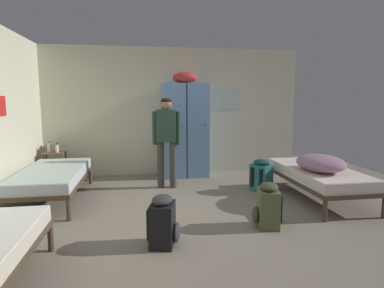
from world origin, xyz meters
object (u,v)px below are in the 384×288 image
Objects in this scene: backpack_teal at (262,176)px; locker_bank at (185,128)px; shelf_unit at (55,164)px; backpack_black at (163,222)px; bed_left_rear at (52,176)px; person_traveler at (167,134)px; bed_right at (317,175)px; backpack_olive at (267,206)px; bedding_heap at (321,163)px; water_bottle at (49,147)px; lotion_bottle at (57,148)px.

locker_bank is at bearing 130.54° from backpack_teal.
shelf_unit reaches higher than backpack_black.
person_traveler reaches higher than bed_left_rear.
backpack_olive reaches higher than bed_right.
shelf_unit reaches higher than backpack_teal.
backpack_olive is (0.62, -2.77, -0.71)m from locker_bank.
bed_left_rear is (-2.23, -1.27, -0.59)m from locker_bank.
backpack_teal is at bearing 71.42° from backpack_olive.
locker_bank is at bearing 77.94° from backpack_black.
locker_bank is 3.76× the size of backpack_teal.
backpack_olive is at bearing -146.41° from bedding_heap.
shelf_unit is 0.32m from water_bottle.
backpack_black is (-1.77, -1.77, 0.00)m from backpack_teal.
backpack_teal is at bearing 130.53° from bedding_heap.
lotion_bottle is at bearing -29.74° from shelf_unit.
backpack_teal is (3.52, -1.14, -0.39)m from lotion_bottle.
lotion_bottle reaches higher than bed_right.
bedding_heap is 4.71m from water_bottle.
locker_bank is 2.58m from water_bottle.
person_traveler is 2.84× the size of backpack_black.
person_traveler is at bearing -18.35° from water_bottle.
bedding_heap reaches higher than shelf_unit.
bedding_heap reaches higher than backpack_teal.
lotion_bottle is (-1.97, 0.64, -0.30)m from person_traveler.
person_traveler is (1.79, 0.47, 0.56)m from bed_left_rear.
water_bottle is (-0.33, 1.17, 0.28)m from bed_left_rear.
backpack_teal is (-0.71, 0.52, -0.12)m from bed_right.
person_traveler is at bearing -118.36° from locker_bank.
water_bottle is (-2.12, 0.70, -0.28)m from person_traveler.
bed_right is 1.21× the size of person_traveler.
person_traveler is at bearing 14.60° from bed_left_rear.
backpack_black is at bearing -59.04° from lotion_bottle.
bed_left_rear is 1.21× the size of person_traveler.
bedding_heap reaches higher than bed_left_rear.
lotion_bottle is (0.07, -0.04, 0.30)m from shelf_unit.
bed_right is at bearing 67.63° from bedding_heap.
bed_left_rear is 3.45× the size of backpack_olive.
person_traveler is 7.79× the size of water_bottle.
locker_bank is at bearing 3.90° from lotion_bottle.
backpack_teal is (1.12, -1.31, -0.71)m from locker_bank.
person_traveler is 2.84× the size of backpack_olive.
bedding_heap is 2.64m from backpack_black.
shelf_unit is 1.04× the size of backpack_teal.
locker_bank reaches higher than shelf_unit.
backpack_black reaches higher than bed_left_rear.
backpack_black is at bearing -135.01° from backpack_teal.
bedding_heap is (3.97, -0.76, 0.23)m from bed_left_rear.
shelf_unit is at bearing -14.04° from water_bottle.
water_bottle is at bearing 122.55° from backpack_black.
lotion_bottle is (-4.15, 1.87, 0.04)m from bedding_heap.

